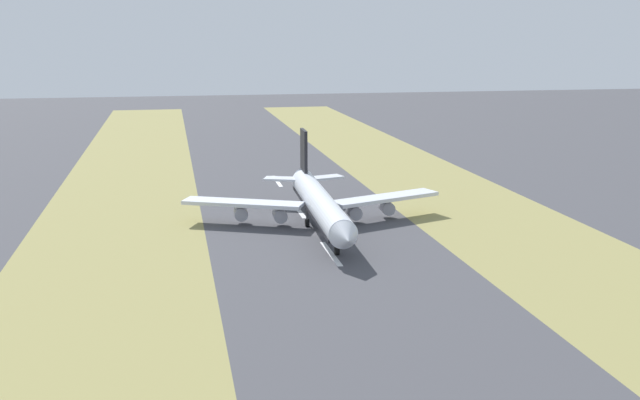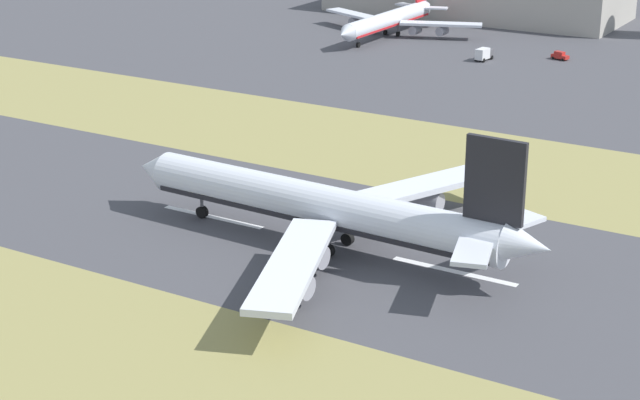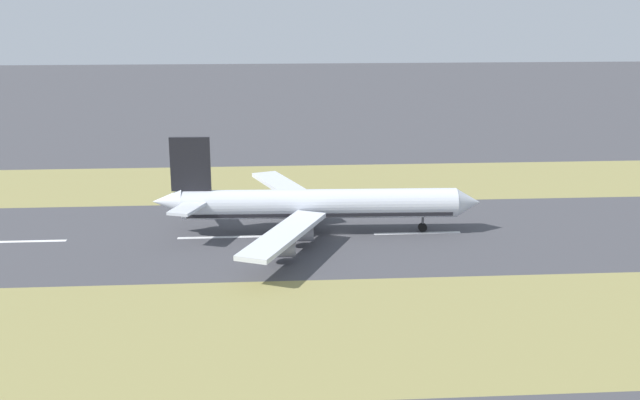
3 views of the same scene
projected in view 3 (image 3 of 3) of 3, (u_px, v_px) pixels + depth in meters
ground_plane at (342, 235)px, 153.10m from camera, size 800.00×800.00×0.00m
grass_median_west at (325, 182)px, 196.40m from camera, size 40.00×600.00×0.01m
grass_median_east at (371, 329)px, 109.79m from camera, size 40.00×600.00×0.01m
centreline_dash_near at (20, 241)px, 148.85m from camera, size 1.20×18.00×0.01m
centreline_dash_mid at (222, 237)px, 151.49m from camera, size 1.20×18.00×0.01m
centreline_dash_far at (417, 233)px, 154.13m from camera, size 1.20×18.00×0.01m
airplane_main_jet at (311, 205)px, 152.75m from camera, size 64.10×67.14×20.20m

